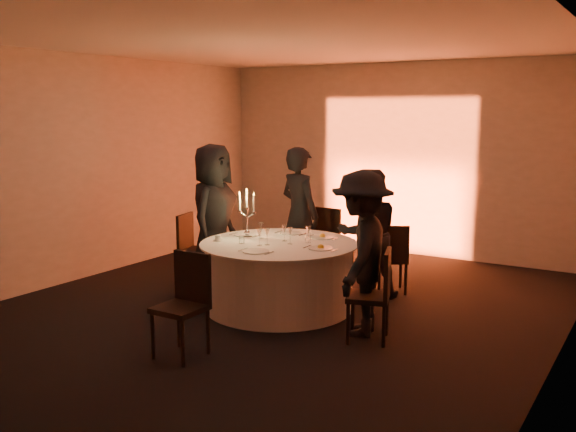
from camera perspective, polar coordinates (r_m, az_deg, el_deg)
The scene contains 31 objects.
floor at distance 7.49m, azimuth -0.80°, elevation -8.16°, with size 7.00×7.00×0.00m, color black.
ceiling at distance 7.18m, azimuth -0.86°, elevation 15.30°, with size 7.00×7.00×0.00m, color white.
wall_back at distance 10.31m, azimuth 9.63°, elevation 5.03°, with size 7.00×7.00×0.00m, color #A5A299.
wall_left at distance 9.14m, azimuth -17.01°, elevation 4.21°, with size 7.00×7.00×0.00m, color #A5A299.
wall_right at distance 6.15m, azimuth 23.58°, elevation 1.50°, with size 7.00×7.00×0.00m, color #A5A299.
uplighter_fixture at distance 10.24m, azimuth 8.78°, elevation -3.18°, with size 0.25×0.12×0.10m, color black.
banquet_table at distance 7.39m, azimuth -0.81°, elevation -5.32°, with size 1.80×1.80×0.77m.
chair_left at distance 8.47m, azimuth -8.47°, elevation -2.57°, with size 0.48×0.48×0.93m.
chair_back_left at distance 8.82m, azimuth 3.88°, elevation -1.87°, with size 0.46×0.46×0.96m.
chair_back_right at distance 8.05m, azimuth 9.21°, elevation -3.44°, with size 0.53×0.53×0.87m.
chair_right at distance 6.38m, azimuth 7.83°, elevation -6.56°, with size 0.51×0.51×0.92m.
chair_front at distance 6.06m, azimuth -9.11°, elevation -7.22°, with size 0.42×0.42×0.96m.
guest_left at distance 8.17m, azimuth -6.68°, elevation -0.08°, with size 0.90×0.59×1.85m, color black.
guest_back_left at distance 8.51m, azimuth 1.03°, elevation 0.15°, with size 0.65×0.43×1.79m, color black.
guest_back_right at distance 7.82m, azimuth 7.20°, elevation -1.57°, with size 0.76×0.59×1.57m, color black.
guest_right at distance 6.50m, azimuth 6.55°, elevation -3.29°, with size 1.08×0.62×1.68m, color black.
plate_left at distance 7.74m, azimuth -3.83°, elevation -1.68°, with size 0.36×0.27×0.01m.
plate_back_left at distance 7.83m, azimuth 0.22°, elevation -1.53°, with size 0.35×0.26×0.01m.
plate_back_right at distance 7.59m, azimuth 3.08°, elevation -1.82°, with size 0.35×0.28×0.08m.
plate_right at distance 6.98m, azimuth 2.92°, elevation -2.81°, with size 0.36×0.27×0.08m.
plate_front at distance 6.83m, azimuth -2.87°, elevation -3.15°, with size 0.36×0.29×0.01m.
coffee_cup at distance 7.44m, azimuth -6.24°, elevation -1.98°, with size 0.11×0.11×0.07m.
candelabra at distance 7.54m, azimuth -3.67°, elevation -0.41°, with size 0.25×0.12×0.60m.
wine_glass_a at distance 7.15m, azimuth -1.88°, elevation -1.51°, with size 0.07×0.07×0.19m.
wine_glass_b at distance 7.27m, azimuth 1.81°, elevation -1.33°, with size 0.07×0.07×0.19m.
wine_glass_c at distance 7.36m, azimuth -0.32°, elevation -1.20°, with size 0.07×0.07×0.19m.
wine_glass_d at distance 7.19m, azimuth 0.19°, elevation -1.44°, with size 0.07×0.07×0.19m.
wine_glass_e at distance 7.12m, azimuth -2.56°, elevation -1.56°, with size 0.07×0.07×0.19m.
wine_glass_f at distance 7.52m, azimuth -2.42°, elevation -0.98°, with size 0.07×0.07×0.19m.
tumbler_a at distance 7.27m, azimuth -4.14°, elevation -2.10°, with size 0.07×0.07×0.09m, color silver.
tumbler_b at distance 7.42m, azimuth 1.78°, elevation -1.84°, with size 0.07×0.07×0.09m, color silver.
Camera 1 is at (3.81, -6.05, 2.26)m, focal length 40.00 mm.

